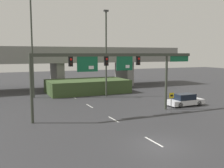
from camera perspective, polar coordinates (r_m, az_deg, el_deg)
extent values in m
plane|color=#2D2D30|center=(19.46, 10.17, -12.87)|extent=(160.00, 160.00, 0.00)
cube|color=silver|center=(19.99, 9.05, -12.30)|extent=(0.14, 2.40, 0.01)
cube|color=silver|center=(26.05, 0.33, -7.69)|extent=(0.14, 2.40, 0.01)
cube|color=silver|center=(32.58, -4.90, -4.78)|extent=(0.14, 2.40, 0.01)
cube|color=silver|center=(39.33, -8.34, -2.83)|extent=(0.14, 2.40, 0.01)
cube|color=silver|center=(46.22, -10.75, -1.46)|extent=(0.14, 2.40, 0.01)
cylinder|color=#383D33|center=(25.19, -17.14, -0.99)|extent=(0.28, 0.28, 6.48)
cylinder|color=#383D33|center=(30.74, 11.71, 0.52)|extent=(0.28, 0.28, 6.48)
cube|color=#383D33|center=(27.54, 1.78, 6.37)|extent=(18.11, 0.32, 0.32)
cube|color=black|center=(25.70, -9.00, 4.85)|extent=(0.40, 0.28, 0.95)
sphere|color=red|center=(25.52, -8.91, 5.31)|extent=(0.22, 0.22, 0.22)
sphere|color=black|center=(25.54, -8.89, 4.36)|extent=(0.22, 0.22, 0.22)
cube|color=black|center=(26.91, -1.26, 5.01)|extent=(0.40, 0.28, 0.95)
sphere|color=red|center=(26.74, -1.12, 5.46)|extent=(0.22, 0.22, 0.22)
sphere|color=black|center=(26.76, -1.12, 4.54)|extent=(0.22, 0.22, 0.22)
cube|color=black|center=(28.56, 5.70, 5.08)|extent=(0.40, 0.28, 0.95)
sphere|color=red|center=(28.40, 5.88, 5.50)|extent=(0.22, 0.22, 0.22)
sphere|color=black|center=(28.42, 5.87, 4.63)|extent=(0.22, 0.22, 0.22)
cube|color=#115B38|center=(26.10, -5.36, 4.33)|extent=(2.15, 0.08, 1.50)
cube|color=white|center=(26.19, -4.53, 3.61)|extent=(0.54, 0.03, 0.33)
cube|color=#115B38|center=(27.69, 2.76, 4.50)|extent=(1.85, 0.08, 1.48)
cube|color=white|center=(27.80, 3.40, 3.82)|extent=(0.46, 0.03, 0.33)
cube|color=#115B38|center=(31.58, 14.46, 5.33)|extent=(2.55, 0.07, 0.64)
cylinder|color=#4C4C4C|center=(29.94, 12.75, -3.83)|extent=(0.08, 0.08, 2.18)
cube|color=yellow|center=(29.78, 12.84, -2.45)|extent=(0.60, 0.03, 0.60)
cube|color=black|center=(29.77, 12.86, -2.46)|extent=(0.33, 0.01, 0.21)
cylinder|color=#383D33|center=(39.74, -17.04, 8.50)|extent=(0.24, 0.24, 15.84)
cylinder|color=#383D33|center=(39.04, -1.29, 6.38)|extent=(0.24, 0.24, 12.50)
cube|color=#333333|center=(39.52, -1.31, 15.66)|extent=(0.70, 0.36, 0.24)
cube|color=gray|center=(49.58, -11.94, 5.71)|extent=(49.06, 7.48, 1.94)
cube|color=gray|center=(46.13, -11.06, 7.43)|extent=(49.06, 0.40, 0.90)
cube|color=gray|center=(49.75, -11.85, 1.85)|extent=(1.40, 5.98, 4.76)
cube|color=gray|center=(54.38, 2.63, 2.39)|extent=(1.40, 5.98, 4.76)
cube|color=#384C28|center=(43.49, -5.41, -0.46)|extent=(12.91, 7.24, 2.14)
cube|color=silver|center=(33.93, 15.66, -3.75)|extent=(4.72, 1.89, 0.61)
cube|color=black|center=(33.70, 15.45, -2.67)|extent=(2.46, 1.69, 0.71)
cylinder|color=black|center=(35.50, 16.61, -3.56)|extent=(0.64, 0.23, 0.64)
cylinder|color=black|center=(34.31, 18.40, -3.98)|extent=(0.64, 0.23, 0.64)
cylinder|color=black|center=(33.68, 12.85, -4.00)|extent=(0.64, 0.23, 0.64)
cylinder|color=black|center=(32.42, 14.60, -4.46)|extent=(0.64, 0.23, 0.64)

